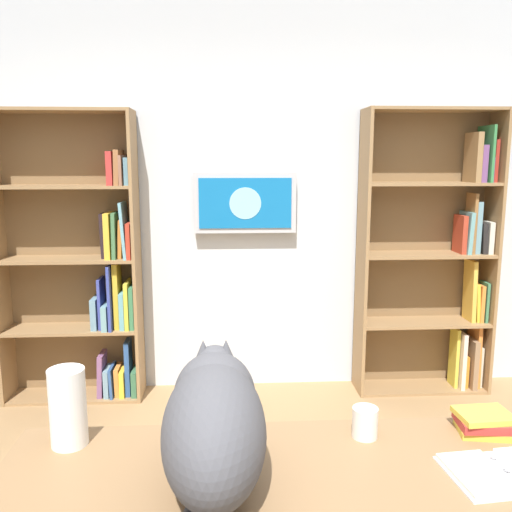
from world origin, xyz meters
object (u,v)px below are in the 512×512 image
Objects in this scene: wall_mounted_tv at (245,203)px; coffee_mug at (365,422)px; paper_towel_roll at (68,407)px; bookshelf_left at (439,259)px; cat at (214,420)px; open_binder at (508,472)px; desk_book_stack at (483,422)px; bookshelf_right at (86,269)px.

wall_mounted_tv is 7.32× the size of coffee_mug.
paper_towel_roll reaches higher than coffee_mug.
wall_mounted_tv is (1.36, -0.08, 0.39)m from bookshelf_left.
cat is 0.82m from open_binder.
bookshelf_left is 20.53× the size of coffee_mug.
paper_towel_roll is 1.37× the size of desk_book_stack.
cat is at bearing 154.30° from paper_towel_roll.
desk_book_stack is (-0.38, -0.00, -0.01)m from coffee_mug.
open_binder is (-1.71, 2.32, -0.12)m from bookshelf_right.
paper_towel_roll is at bearing -10.63° from open_binder.
paper_towel_roll reaches higher than open_binder.
bookshelf_right is 1.17m from wall_mounted_tv.
coffee_mug is at bearing 179.58° from paper_towel_roll.
open_binder is 0.24m from desk_book_stack.
coffee_mug is at bearing 0.60° from desk_book_stack.
cat reaches higher than paper_towel_roll.
coffee_mug is at bearing 62.99° from bookshelf_left.
wall_mounted_tv is at bearing -105.97° from paper_towel_roll.
wall_mounted_tv is 2.01× the size of open_binder.
desk_book_stack is (-0.04, -0.23, 0.03)m from open_binder.
cat is 2.81× the size of paper_towel_roll.
paper_towel_roll is at bearing -0.42° from coffee_mug.
cat is (0.17, 2.38, -0.39)m from wall_mounted_tv.
bookshelf_left is 2.44m from open_binder.
wall_mounted_tv is 2.55m from open_binder.
desk_book_stack is (0.68, 2.09, -0.14)m from bookshelf_left.
bookshelf_left is 2.77m from cat.
desk_book_stack is (-0.67, 2.17, -0.53)m from wall_mounted_tv.
bookshelf_left is 2.80× the size of wall_mounted_tv.
wall_mounted_tv is 1.03× the size of cat.
cat reaches higher than coffee_mug.
bookshelf_left is 2.36m from coffee_mug.
coffee_mug reaches higher than open_binder.
bookshelf_left reaches higher than desk_book_stack.
bookshelf_left reaches higher than wall_mounted_tv.
cat is at bearing -1.47° from open_binder.
wall_mounted_tv is at bearing -82.38° from coffee_mug.
wall_mounted_tv is 2.42m from cat.
bookshelf_right is 5.59× the size of open_binder.
bookshelf_right is 2.88× the size of cat.
open_binder is (-0.81, 0.02, -0.17)m from cat.
open_binder is at bearing 104.75° from wall_mounted_tv.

